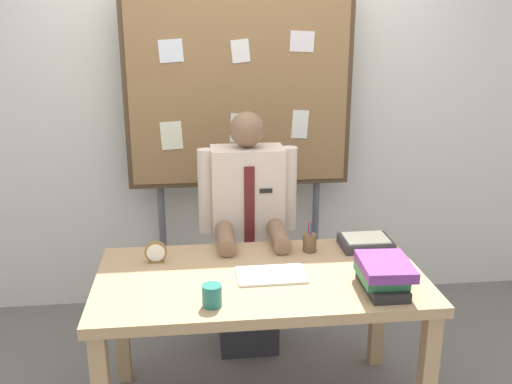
# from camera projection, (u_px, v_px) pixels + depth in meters

# --- Properties ---
(back_wall) EXTENTS (6.40, 0.08, 2.70)m
(back_wall) POSITION_uv_depth(u_px,v_px,m) (237.00, 106.00, 3.74)
(back_wall) COLOR silver
(back_wall) RESTS_ON ground_plane
(desk) EXTENTS (1.53, 0.81, 0.76)m
(desk) POSITION_uv_depth(u_px,v_px,m) (260.00, 293.00, 2.71)
(desk) COLOR tan
(desk) RESTS_ON ground_plane
(person) EXTENTS (0.55, 0.56, 1.42)m
(person) POSITION_uv_depth(u_px,v_px,m) (248.00, 244.00, 3.29)
(person) COLOR #2D2D33
(person) RESTS_ON ground_plane
(bulletin_board) EXTENTS (1.40, 0.09, 2.09)m
(bulletin_board) POSITION_uv_depth(u_px,v_px,m) (239.00, 94.00, 3.52)
(bulletin_board) COLOR #4C3823
(bulletin_board) RESTS_ON ground_plane
(book_stack) EXTENTS (0.23, 0.29, 0.14)m
(book_stack) POSITION_uv_depth(u_px,v_px,m) (383.00, 274.00, 2.52)
(book_stack) COLOR #262626
(book_stack) RESTS_ON desk
(open_notebook) EXTENTS (0.32, 0.21, 0.01)m
(open_notebook) POSITION_uv_depth(u_px,v_px,m) (271.00, 275.00, 2.67)
(open_notebook) COLOR white
(open_notebook) RESTS_ON desk
(desk_clock) EXTENTS (0.11, 0.04, 0.11)m
(desk_clock) POSITION_uv_depth(u_px,v_px,m) (156.00, 253.00, 2.81)
(desk_clock) COLOR olive
(desk_clock) RESTS_ON desk
(coffee_mug) EXTENTS (0.08, 0.08, 0.09)m
(coffee_mug) POSITION_uv_depth(u_px,v_px,m) (212.00, 296.00, 2.39)
(coffee_mug) COLOR #267266
(coffee_mug) RESTS_ON desk
(pen_holder) EXTENTS (0.07, 0.07, 0.16)m
(pen_holder) POSITION_uv_depth(u_px,v_px,m) (310.00, 242.00, 2.94)
(pen_holder) COLOR brown
(pen_holder) RESTS_ON desk
(paper_tray) EXTENTS (0.26, 0.20, 0.06)m
(paper_tray) POSITION_uv_depth(u_px,v_px,m) (366.00, 242.00, 2.99)
(paper_tray) COLOR #333338
(paper_tray) RESTS_ON desk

